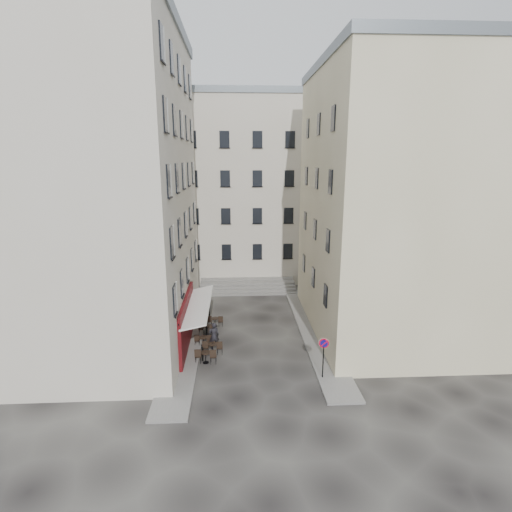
{
  "coord_description": "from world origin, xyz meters",
  "views": [
    {
      "loc": [
        -1.09,
        -23.8,
        12.32
      ],
      "look_at": [
        0.35,
        4.0,
        5.5
      ],
      "focal_mm": 28.0,
      "sensor_mm": 36.0,
      "label": 1
    }
  ],
  "objects": [
    {
      "name": "bollard_near",
      "position": [
        -3.25,
        -1.0,
        0.53
      ],
      "size": [
        0.12,
        0.12,
        0.98
      ],
      "color": "black",
      "rests_on": "ground"
    },
    {
      "name": "bistro_table_b",
      "position": [
        -2.66,
        -0.1,
        0.47
      ],
      "size": [
        1.29,
        0.61,
        0.91
      ],
      "color": "black",
      "rests_on": "ground"
    },
    {
      "name": "bistro_table_c",
      "position": [
        -3.36,
        1.07,
        0.42
      ],
      "size": [
        1.18,
        0.55,
        0.83
      ],
      "color": "black",
      "rests_on": "ground"
    },
    {
      "name": "cafe_storefront",
      "position": [
        -4.32,
        1.0,
        1.88
      ],
      "size": [
        1.74,
        7.3,
        3.5
      ],
      "color": "#41090C",
      "rests_on": "ground"
    },
    {
      "name": "stone_steps",
      "position": [
        0.0,
        12.57,
        0.4
      ],
      "size": [
        9.0,
        3.15,
        0.8
      ],
      "color": "#65625F",
      "rests_on": "ground"
    },
    {
      "name": "no_parking_sign",
      "position": [
        3.79,
        -3.46,
        1.78
      ],
      "size": [
        0.57,
        0.16,
        2.52
      ],
      "rotation": [
        0.0,
        0.0,
        -0.21
      ],
      "color": "black",
      "rests_on": "ground"
    },
    {
      "name": "ground",
      "position": [
        0.0,
        0.0,
        0.0
      ],
      "size": [
        90.0,
        90.0,
        0.0
      ],
      "primitive_type": "plane",
      "color": "black",
      "rests_on": "ground"
    },
    {
      "name": "bistro_table_d",
      "position": [
        -3.22,
        2.85,
        0.43
      ],
      "size": [
        1.21,
        0.57,
        0.85
      ],
      "color": "black",
      "rests_on": "ground"
    },
    {
      "name": "sidewalk_left",
      "position": [
        -4.5,
        4.0,
        0.06
      ],
      "size": [
        2.0,
        22.0,
        0.12
      ],
      "primitive_type": "cube",
      "color": "slate",
      "rests_on": "ground"
    },
    {
      "name": "sidewalk_right",
      "position": [
        4.5,
        3.0,
        0.06
      ],
      "size": [
        2.0,
        18.0,
        0.12
      ],
      "primitive_type": "cube",
      "color": "slate",
      "rests_on": "ground"
    },
    {
      "name": "bistro_table_e",
      "position": [
        -2.72,
        4.26,
        0.43
      ],
      "size": [
        1.2,
        0.56,
        0.84
      ],
      "color": "black",
      "rests_on": "ground"
    },
    {
      "name": "building_back",
      "position": [
        -1.0,
        19.0,
        9.31
      ],
      "size": [
        18.2,
        10.2,
        18.6
      ],
      "color": "beige",
      "rests_on": "ground"
    },
    {
      "name": "building_right",
      "position": [
        10.5,
        3.5,
        9.31
      ],
      "size": [
        12.2,
        14.2,
        18.6
      ],
      "color": "#BBB18B",
      "rests_on": "ground"
    },
    {
      "name": "bollard_mid",
      "position": [
        -3.25,
        2.5,
        0.53
      ],
      "size": [
        0.12,
        0.12,
        0.98
      ],
      "color": "black",
      "rests_on": "ground"
    },
    {
      "name": "bistro_table_a",
      "position": [
        -3.03,
        -1.27,
        0.48
      ],
      "size": [
        1.34,
        0.63,
        0.94
      ],
      "color": "black",
      "rests_on": "ground"
    },
    {
      "name": "pedestrian",
      "position": [
        -2.61,
        0.63,
        0.93
      ],
      "size": [
        0.77,
        0.6,
        1.86
      ],
      "primitive_type": "imported",
      "rotation": [
        0.0,
        0.0,
        3.4
      ],
      "color": "black",
      "rests_on": "ground"
    },
    {
      "name": "building_left",
      "position": [
        -10.5,
        3.0,
        10.31
      ],
      "size": [
        12.2,
        16.2,
        20.6
      ],
      "color": "beige",
      "rests_on": "ground"
    },
    {
      "name": "bollard_far",
      "position": [
        -3.25,
        6.0,
        0.53
      ],
      "size": [
        0.12,
        0.12,
        0.98
      ],
      "color": "black",
      "rests_on": "ground"
    }
  ]
}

